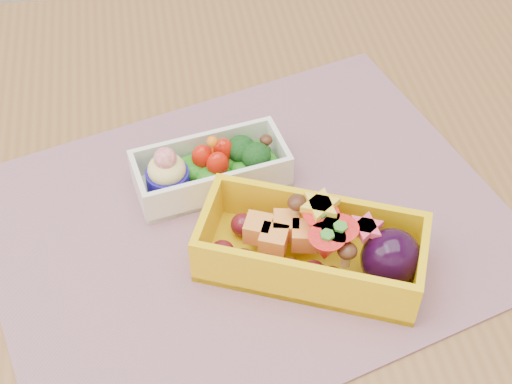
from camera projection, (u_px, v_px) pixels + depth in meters
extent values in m
cube|color=brown|center=(207.00, 236.00, 0.70)|extent=(1.20, 0.80, 0.04)
cylinder|color=brown|center=(506.00, 181.00, 1.26)|extent=(0.06, 0.06, 0.71)
cube|color=#A06E80|center=(249.00, 225.00, 0.68)|extent=(0.54, 0.47, 0.00)
cube|color=white|center=(211.00, 169.00, 0.70)|extent=(0.15, 0.09, 0.04)
ellipsoid|color=green|center=(211.00, 173.00, 0.70)|extent=(0.14, 0.08, 0.02)
cylinder|color=#1A1390|center=(168.00, 181.00, 0.69)|extent=(0.04, 0.04, 0.03)
sphere|color=red|center=(165.00, 158.00, 0.67)|extent=(0.02, 0.02, 0.02)
ellipsoid|color=red|center=(203.00, 157.00, 0.69)|extent=(0.02, 0.02, 0.03)
ellipsoid|color=red|center=(218.00, 164.00, 0.69)|extent=(0.02, 0.02, 0.03)
ellipsoid|color=red|center=(223.00, 151.00, 0.70)|extent=(0.02, 0.02, 0.03)
sphere|color=orange|center=(212.00, 141.00, 0.68)|extent=(0.01, 0.01, 0.01)
ellipsoid|color=black|center=(241.00, 149.00, 0.70)|extent=(0.03, 0.03, 0.02)
ellipsoid|color=black|center=(256.00, 156.00, 0.70)|extent=(0.03, 0.03, 0.02)
ellipsoid|color=#3F2111|center=(266.00, 140.00, 0.71)|extent=(0.01, 0.01, 0.01)
cube|color=yellow|center=(311.00, 247.00, 0.63)|extent=(0.21, 0.15, 0.05)
ellipsoid|color=#5A101C|center=(265.00, 249.00, 0.64)|extent=(0.11, 0.09, 0.02)
cube|color=orange|center=(280.00, 232.00, 0.63)|extent=(0.06, 0.06, 0.02)
cone|color=red|center=(320.00, 226.00, 0.62)|extent=(0.04, 0.04, 0.03)
cone|color=red|center=(339.00, 240.00, 0.61)|extent=(0.04, 0.04, 0.03)
cone|color=red|center=(326.00, 248.00, 0.61)|extent=(0.04, 0.04, 0.03)
cylinder|color=yellow|center=(320.00, 205.00, 0.61)|extent=(0.04, 0.04, 0.01)
cylinder|color=#E53F5B|center=(366.00, 228.00, 0.61)|extent=(0.03, 0.03, 0.01)
ellipsoid|color=#3F2111|center=(296.00, 216.00, 0.64)|extent=(0.02, 0.02, 0.01)
ellipsoid|color=#3F2111|center=(346.00, 258.00, 0.61)|extent=(0.02, 0.02, 0.01)
ellipsoid|color=black|center=(391.00, 258.00, 0.61)|extent=(0.05, 0.05, 0.05)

